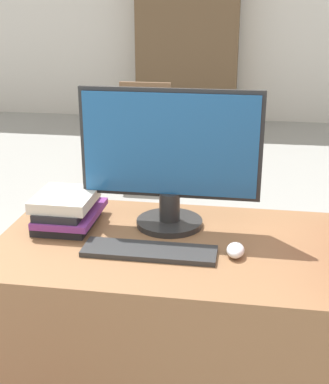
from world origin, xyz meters
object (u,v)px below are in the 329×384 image
monitor (170,157)px  book_stack (67,209)px  keyboard (149,251)px  far_chair (143,128)px  mouse (235,250)px

monitor → book_stack: monitor is taller
keyboard → far_chair: far_chair is taller
book_stack → far_chair: book_stack is taller
monitor → book_stack: (-0.35, -0.06, -0.19)m
keyboard → book_stack: 0.37m
book_stack → mouse: bearing=-14.0°
keyboard → monitor: bearing=83.0°
far_chair → book_stack: bearing=-28.1°
monitor → far_chair: bearing=103.5°
keyboard → book_stack: book_stack is taller
far_chair → keyboard: bearing=-22.3°
monitor → far_chair: (-0.64, 2.66, -0.54)m
mouse → book_stack: bearing=166.0°
keyboard → mouse: mouse is taller
mouse → book_stack: book_stack is taller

